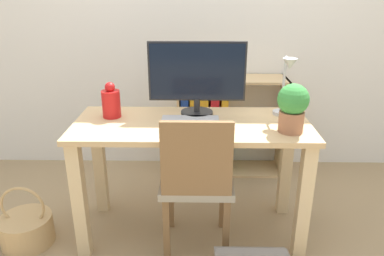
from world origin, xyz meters
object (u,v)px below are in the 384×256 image
Objects in this scene: keyboard at (190,120)px; desk_lamp at (286,82)px; basket at (27,228)px; potted_plant at (293,106)px; bookshelf at (213,127)px; vase at (111,102)px; chair at (197,179)px; monitor at (197,75)px.

keyboard is 0.58m from desk_lamp.
basket is (-1.51, -0.23, -0.84)m from desk_lamp.
potted_plant is 1.69m from basket.
bookshelf is at bearing 78.75° from keyboard.
vase is 0.55× the size of basket.
vase is (-0.46, 0.08, 0.08)m from keyboard.
keyboard is 0.33m from chair.
potted_plant is at bearing -92.11° from desk_lamp.
potted_plant is 0.31× the size of chair.
vase is at bearing -130.26° from bookshelf.
chair is at bearing -97.01° from bookshelf.
desk_lamp is (0.50, -0.06, -0.02)m from monitor.
vase is (-0.50, -0.06, -0.15)m from monitor.
monitor is 0.51m from desk_lamp.
vase reaches higher than bookshelf.
monitor is 0.52m from vase.
bookshelf is (-0.37, 0.95, -0.49)m from potted_plant.
vase is 0.25× the size of chair.
desk_lamp is 0.23m from potted_plant.
keyboard is at bearing 8.57° from basket.
keyboard is (-0.04, -0.14, -0.23)m from monitor.
potted_plant reaches higher than basket.
potted_plant is at bearing 0.34° from basket.
bookshelf is (0.16, 0.81, -0.36)m from keyboard.
chair is 1.01× the size of bookshelf.
desk_lamp reaches higher than vase.
basket is (-1.13, -0.95, -0.28)m from bookshelf.
potted_plant is 0.31× the size of bookshelf.
keyboard is at bearing -9.40° from vase.
chair reaches higher than bookshelf.
potted_plant is (0.99, -0.21, 0.05)m from vase.
monitor is 0.27m from keyboard.
bookshelf is (0.62, 0.73, -0.44)m from vase.
vase is 1.05m from bookshelf.
monitor is 1.48× the size of basket.
bookshelf is at bearing 49.74° from vase.
desk_lamp is at bearing -6.56° from monitor.
potted_plant reaches higher than bookshelf.
basket is at bearing -156.55° from vase.
desk_lamp is 0.42× the size of chair.
keyboard is 1.56× the size of vase.
vase is 0.91m from basket.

